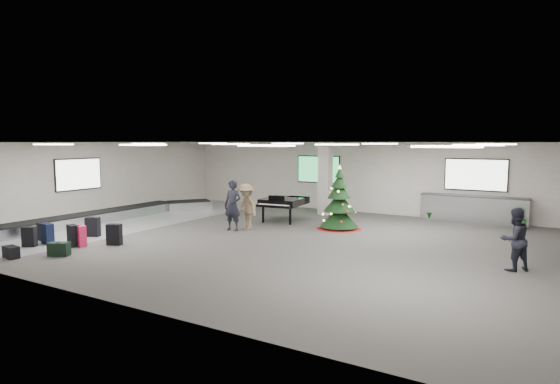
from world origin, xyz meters
The scene contains 20 objects.
ground centered at (0.00, 0.00, 0.00)m, with size 18.00×18.00×0.00m, color #3D3A37.
room_envelope centered at (-0.38, 0.67, 2.33)m, with size 18.02×14.02×3.21m.
baggage_carousel centered at (-7.84, -0.08, 0.21)m, with size 2.28×9.71×0.43m.
service_counter centered at (5.00, 6.65, 0.55)m, with size 4.05×0.65×1.08m.
suitcase_0 centered at (-6.07, -4.91, 0.31)m, with size 0.46×0.38×0.64m.
suitcase_1 centered at (-4.98, -4.18, 0.34)m, with size 0.48×0.34×0.69m.
pink_suitcase centered at (-4.80, -4.06, 0.33)m, with size 0.45×0.31×0.67m.
suitcase_3 centered at (-4.02, -3.40, 0.33)m, with size 0.50×0.40×0.68m.
navy_suitcase centered at (-5.97, -4.37, 0.33)m, with size 0.46×0.31×0.68m.
suitcase_5 centered at (-6.68, -4.13, 0.29)m, with size 0.44×0.33×0.60m.
green_duffel centered at (-4.26, -5.14, 0.19)m, with size 0.64×0.51×0.40m.
suitcase_8 centered at (-5.71, -2.89, 0.33)m, with size 0.52×0.42×0.69m.
black_duffel centered at (-5.16, -5.99, 0.17)m, with size 0.55×0.35×0.35m.
christmas_tree centered at (0.94, 2.70, 0.82)m, with size 1.67×1.67×2.39m.
grand_piano centered at (-1.69, 3.08, 0.79)m, with size 1.70×2.09×1.11m.
traveler_a centered at (-2.24, 0.41, 0.92)m, with size 0.67×0.44×1.85m, color black.
traveler_b centered at (-1.94, 0.85, 0.84)m, with size 1.09×0.63×1.69m, color #856C52.
traveler_bench centered at (6.97, -0.26, 0.79)m, with size 0.77×0.60×1.59m, color black.
potted_plant_left centered at (3.41, 6.50, 0.38)m, with size 0.42×0.34×0.76m, color #144116.
potted_plant_right centered at (6.70, 5.97, 0.40)m, with size 0.45×0.45×0.80m, color #144116.
Camera 1 is at (7.79, -13.13, 3.24)m, focal length 30.00 mm.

